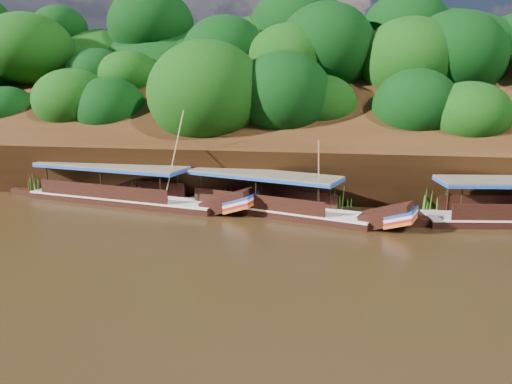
% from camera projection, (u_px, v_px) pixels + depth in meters
% --- Properties ---
extents(ground, '(160.00, 160.00, 0.00)m').
position_uv_depth(ground, '(302.00, 254.00, 23.63)').
color(ground, black).
rests_on(ground, ground).
extents(riverbank, '(120.00, 30.06, 19.40)m').
position_uv_depth(riverbank, '(324.00, 151.00, 45.09)').
color(riverbank, black).
rests_on(riverbank, ground).
extents(boat_1, '(14.43, 6.37, 5.33)m').
position_uv_depth(boat_1, '(286.00, 206.00, 30.37)').
color(boat_1, black).
rests_on(boat_1, ground).
extents(boat_2, '(16.51, 5.29, 6.77)m').
position_uv_depth(boat_2, '(133.00, 196.00, 33.22)').
color(boat_2, black).
rests_on(boat_2, ground).
extents(reeds, '(50.63, 2.58, 1.98)m').
position_uv_depth(reeds, '(270.00, 192.00, 33.02)').
color(reeds, '#2C6719').
rests_on(reeds, ground).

